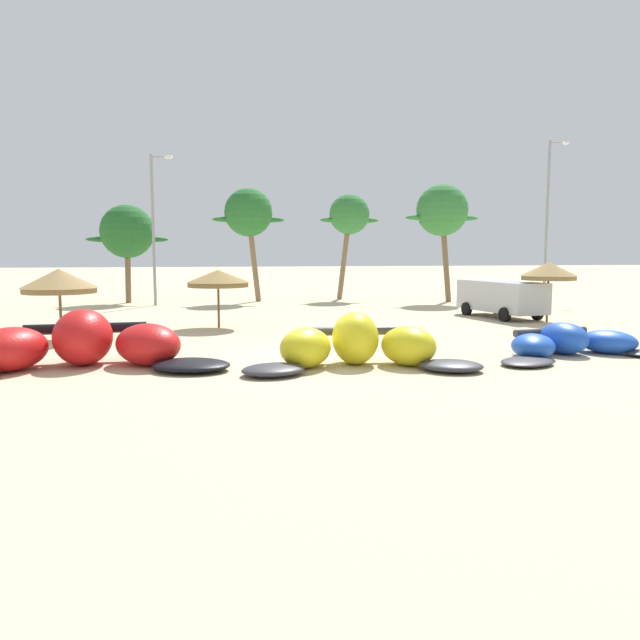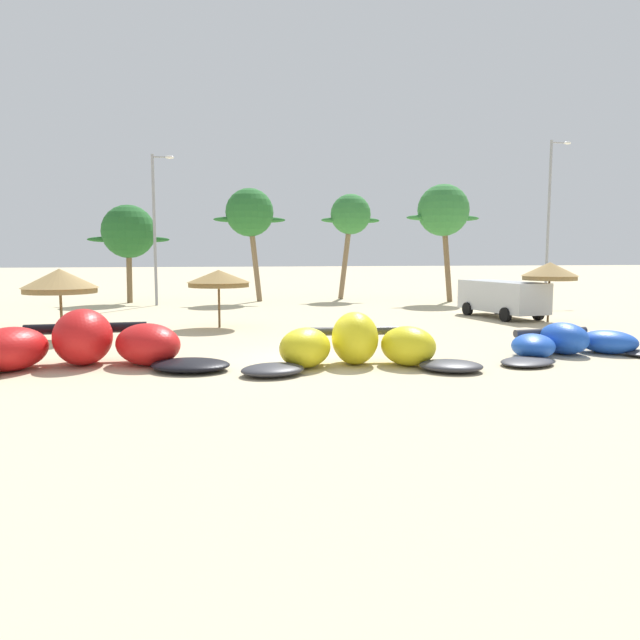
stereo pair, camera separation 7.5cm
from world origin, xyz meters
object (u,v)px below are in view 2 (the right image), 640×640
at_px(lamppost_west, 156,223).
at_px(palm_center_left, 350,216).
at_px(kite_left, 81,346).
at_px(beach_umbrella_outermost, 550,271).
at_px(palm_left_of_gap, 250,214).
at_px(beach_umbrella_middle, 60,281).
at_px(lamppost_west_center, 550,213).
at_px(beach_umbrella_near_palms, 219,278).
at_px(kite_left_of_center, 357,346).
at_px(kite_center, 571,343).
at_px(palm_left, 128,232).
at_px(parked_van, 501,296).
at_px(palm_center_right, 443,211).

bearing_deg(lamppost_west, palm_center_left, 12.36).
relative_size(kite_left, beach_umbrella_outermost, 3.05).
xyz_separation_m(palm_left_of_gap, lamppost_west, (-5.94, -1.91, -0.75)).
height_order(beach_umbrella_middle, lamppost_west_center, lamppost_west_center).
relative_size(palm_left_of_gap, lamppost_west_center, 0.69).
relative_size(beach_umbrella_near_palms, palm_center_left, 0.37).
bearing_deg(kite_left_of_center, lamppost_west, 107.43).
relative_size(kite_left, kite_left_of_center, 1.24).
xyz_separation_m(beach_umbrella_middle, palm_left_of_gap, (8.47, 16.80, 3.65)).
xyz_separation_m(kite_center, lamppost_west, (-14.13, 21.81, 4.73)).
relative_size(kite_left_of_center, palm_left_of_gap, 0.92).
bearing_deg(beach_umbrella_middle, palm_left_of_gap, 63.24).
relative_size(palm_left, lamppost_west_center, 0.59).
relative_size(beach_umbrella_middle, beach_umbrella_outermost, 0.98).
bearing_deg(palm_left_of_gap, parked_van, -47.66).
relative_size(palm_center_left, palm_center_right, 0.95).
bearing_deg(lamppost_west_center, beach_umbrella_outermost, -121.60).
bearing_deg(lamppost_west, beach_umbrella_near_palms, -74.50).
relative_size(beach_umbrella_middle, palm_center_left, 0.38).
height_order(kite_left_of_center, parked_van, parked_van).
bearing_deg(palm_center_right, kite_left, -133.89).
height_order(kite_left_of_center, kite_center, kite_left_of_center).
xyz_separation_m(kite_center, palm_center_left, (-1.03, 24.68, 5.48)).
bearing_deg(beach_umbrella_near_palms, beach_umbrella_middle, -156.01).
bearing_deg(kite_center, palm_center_left, 92.39).
xyz_separation_m(beach_umbrella_middle, lamppost_west_center, (28.83, 14.05, 3.74)).
bearing_deg(kite_left, beach_umbrella_outermost, 21.92).
xyz_separation_m(palm_center_left, palm_center_right, (5.39, -3.74, 0.14)).
bearing_deg(palm_center_left, palm_left, -178.18).
bearing_deg(palm_center_left, parked_van, -72.11).
xyz_separation_m(beach_umbrella_near_palms, lamppost_west, (-3.40, 12.25, 2.96)).
xyz_separation_m(beach_umbrella_outermost, parked_van, (-1.30, 2.21, -1.31)).
bearing_deg(palm_left, beach_umbrella_outermost, -36.61).
height_order(kite_center, parked_van, parked_van).
height_order(beach_umbrella_middle, palm_center_right, palm_center_right).
relative_size(parked_van, palm_center_left, 0.73).
xyz_separation_m(kite_left, lamppost_west, (0.75, 20.88, 4.49)).
xyz_separation_m(kite_center, beach_umbrella_near_palms, (-10.73, 9.56, 1.76)).
xyz_separation_m(palm_left, palm_center_left, (15.01, 0.48, 1.26)).
height_order(palm_left, palm_center_left, palm_center_left).
bearing_deg(beach_umbrella_outermost, parked_van, 120.50).
bearing_deg(lamppost_west, parked_van, -31.65).
height_order(palm_center_right, lamppost_west, lamppost_west).
bearing_deg(lamppost_west_center, parked_van, -131.43).
relative_size(kite_center, parked_van, 1.28).
height_order(kite_center, lamppost_west, lamppost_west).
bearing_deg(beach_umbrella_near_palms, kite_left, -115.70).
relative_size(palm_left_of_gap, palm_center_right, 0.97).
bearing_deg(lamppost_west, kite_left, -92.07).
height_order(beach_umbrella_outermost, parked_van, beach_umbrella_outermost).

